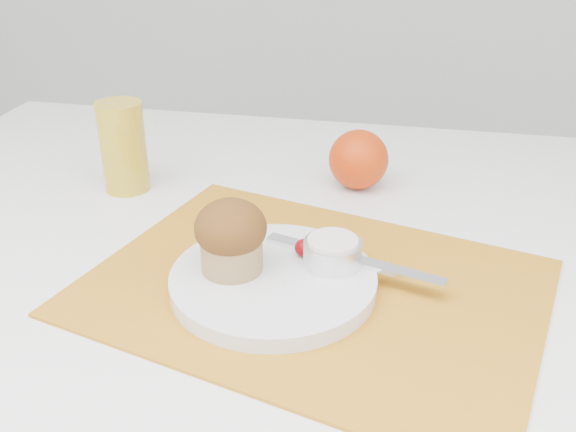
% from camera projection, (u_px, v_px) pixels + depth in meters
% --- Properties ---
extents(table, '(1.20, 0.80, 0.75)m').
position_uv_depth(table, '(280.00, 432.00, 1.01)').
color(table, white).
rests_on(table, ground).
extents(placemat, '(0.55, 0.46, 0.00)m').
position_uv_depth(placemat, '(313.00, 287.00, 0.69)').
color(placemat, '#C47C1B').
rests_on(placemat, table).
extents(plate, '(0.27, 0.27, 0.02)m').
position_uv_depth(plate, '(273.00, 280.00, 0.69)').
color(plate, silver).
rests_on(plate, placemat).
extents(ramekin, '(0.08, 0.08, 0.03)m').
position_uv_depth(ramekin, '(333.00, 253.00, 0.69)').
color(ramekin, silver).
rests_on(ramekin, plate).
extents(cream, '(0.06, 0.06, 0.01)m').
position_uv_depth(cream, '(333.00, 242.00, 0.69)').
color(cream, white).
rests_on(cream, ramekin).
extents(raspberry_near, '(0.02, 0.02, 0.02)m').
position_uv_depth(raspberry_near, '(304.00, 248.00, 0.71)').
color(raspberry_near, '#4E0204').
rests_on(raspberry_near, plate).
extents(raspberry_far, '(0.02, 0.02, 0.02)m').
position_uv_depth(raspberry_far, '(327.00, 249.00, 0.71)').
color(raspberry_far, '#620206').
rests_on(raspberry_far, plate).
extents(butter_knife, '(0.21, 0.08, 0.01)m').
position_uv_depth(butter_knife, '(352.00, 259.00, 0.70)').
color(butter_knife, silver).
rests_on(butter_knife, plate).
extents(orange, '(0.08, 0.08, 0.08)m').
position_uv_depth(orange, '(358.00, 160.00, 0.91)').
color(orange, red).
rests_on(orange, table).
extents(juice_glass, '(0.08, 0.08, 0.13)m').
position_uv_depth(juice_glass, '(123.00, 147.00, 0.89)').
color(juice_glass, gold).
rests_on(juice_glass, table).
extents(muffin, '(0.08, 0.08, 0.08)m').
position_uv_depth(muffin, '(231.00, 236.00, 0.67)').
color(muffin, tan).
rests_on(muffin, plate).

